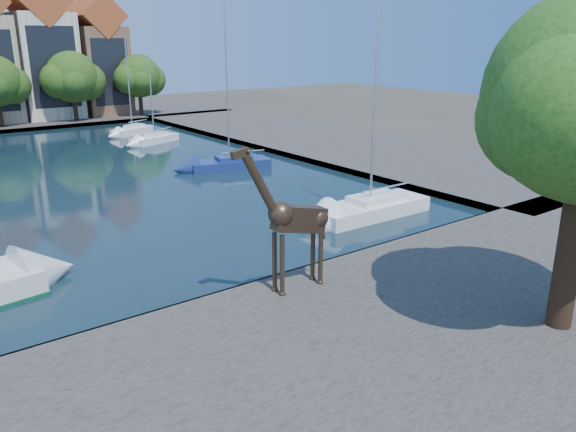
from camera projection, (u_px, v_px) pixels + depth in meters
name	position (u px, v px, depth m)	size (l,w,h in m)	color
ground	(224.00, 302.00, 21.33)	(160.00, 160.00, 0.00)	#38332B
water_basin	(50.00, 180.00, 39.64)	(38.00, 50.00, 0.08)	black
near_quay	(350.00, 382.00, 15.91)	(50.00, 14.00, 0.50)	#48443F
right_quay	(321.00, 141.00, 53.87)	(14.00, 52.00, 0.50)	#48443F
townhouse_east_mid	(42.00, 52.00, 66.50)	(6.43, 9.18, 16.65)	beige
townhouse_east_end	(98.00, 60.00, 70.52)	(5.44, 9.18, 14.43)	brown
far_tree_east	(73.00, 79.00, 64.09)	(7.54, 5.80, 7.84)	#332114
far_tree_far_east	(140.00, 77.00, 68.70)	(6.76, 5.20, 7.36)	#332114
giraffe_statue	(293.00, 219.00, 20.43)	(3.93, 0.72, 5.62)	#3B2B1D
sailboat_right_a	(370.00, 205.00, 31.26)	(7.15, 2.62, 12.31)	white
sailboat_right_b	(229.00, 162.00, 42.85)	(6.42, 3.51, 11.96)	navy
sailboat_right_c	(154.00, 138.00, 53.54)	(5.24, 3.41, 8.10)	white
sailboat_right_d	(132.00, 129.00, 58.15)	(4.90, 3.31, 9.69)	white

